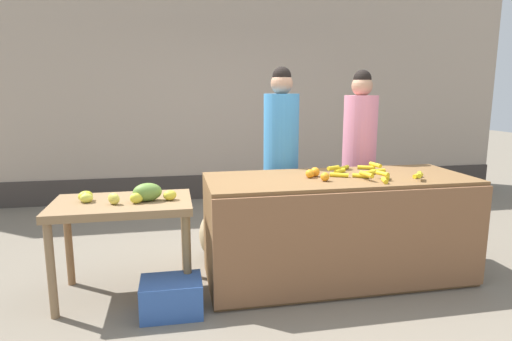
# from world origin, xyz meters

# --- Properties ---
(ground_plane) EXTENTS (24.00, 24.00, 0.00)m
(ground_plane) POSITION_xyz_m (0.00, 0.00, 0.00)
(ground_plane) COLOR #756B5B
(market_wall_back) EXTENTS (8.79, 0.23, 3.48)m
(market_wall_back) POSITION_xyz_m (0.00, 3.10, 1.71)
(market_wall_back) COLOR tan
(market_wall_back) RESTS_ON ground
(fruit_stall_counter) EXTENTS (2.22, 0.88, 0.89)m
(fruit_stall_counter) POSITION_xyz_m (0.50, -0.01, 0.45)
(fruit_stall_counter) COLOR brown
(fruit_stall_counter) RESTS_ON ground
(side_table_wooden) EXTENTS (1.05, 0.65, 0.77)m
(side_table_wooden) POSITION_xyz_m (-1.27, 0.00, 0.66)
(side_table_wooden) COLOR olive
(side_table_wooden) RESTS_ON ground
(banana_bunch_pile) EXTENTS (0.77, 0.72, 0.07)m
(banana_bunch_pile) POSITION_xyz_m (0.77, -0.01, 0.92)
(banana_bunch_pile) COLOR gold
(banana_bunch_pile) RESTS_ON fruit_stall_counter
(orange_pile) EXTENTS (0.15, 0.27, 0.08)m
(orange_pile) POSITION_xyz_m (0.29, -0.03, 0.93)
(orange_pile) COLOR orange
(orange_pile) RESTS_ON fruit_stall_counter
(mango_papaya_pile) EXTENTS (0.77, 0.38, 0.14)m
(mango_papaya_pile) POSITION_xyz_m (-1.17, -0.01, 0.82)
(mango_papaya_pile) COLOR #D5D447
(mango_papaya_pile) RESTS_ON side_table_wooden
(vendor_woman_blue_shirt) EXTENTS (0.34, 0.34, 1.83)m
(vendor_woman_blue_shirt) POSITION_xyz_m (0.17, 0.68, 0.92)
(vendor_woman_blue_shirt) COLOR #33333D
(vendor_woman_blue_shirt) RESTS_ON ground
(vendor_woman_pink_shirt) EXTENTS (0.34, 0.34, 1.81)m
(vendor_woman_pink_shirt) POSITION_xyz_m (1.01, 0.74, 0.91)
(vendor_woman_pink_shirt) COLOR #33333D
(vendor_woman_pink_shirt) RESTS_ON ground
(produce_crate) EXTENTS (0.44, 0.32, 0.26)m
(produce_crate) POSITION_xyz_m (-0.92, -0.38, 0.13)
(produce_crate) COLOR #3359A5
(produce_crate) RESTS_ON ground
(produce_sack) EXTENTS (0.42, 0.45, 0.46)m
(produce_sack) POSITION_xyz_m (-0.49, 0.64, 0.23)
(produce_sack) COLOR tan
(produce_sack) RESTS_ON ground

